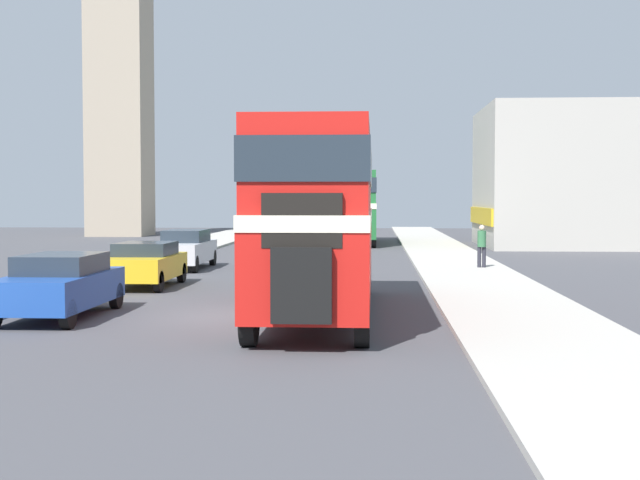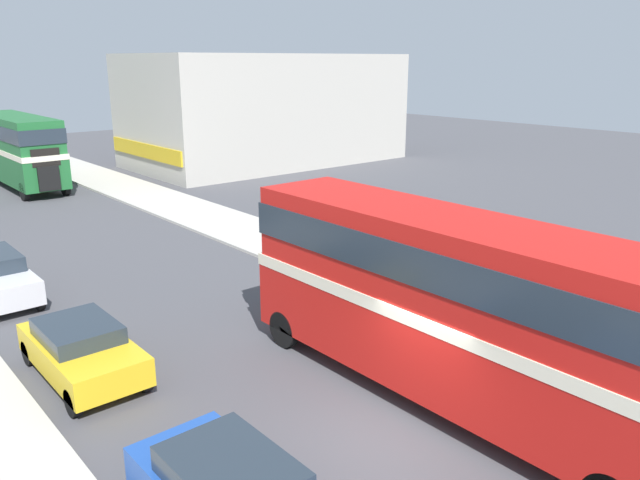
{
  "view_description": "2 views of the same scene",
  "coord_description": "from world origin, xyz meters",
  "views": [
    {
      "loc": [
        3.39,
        -20.36,
        2.76
      ],
      "look_at": [
        2.14,
        0.43,
        1.77
      ],
      "focal_mm": 50.0,
      "sensor_mm": 36.0,
      "label": 1
    },
    {
      "loc": [
        -8.17,
        -7.51,
        7.46
      ],
      "look_at": [
        2.14,
        4.58,
        2.84
      ],
      "focal_mm": 35.0,
      "sensor_mm": 36.0,
      "label": 2
    }
  ],
  "objects": [
    {
      "name": "ground_plane",
      "position": [
        0.0,
        0.0,
        0.0
      ],
      "size": [
        120.0,
        120.0,
        0.0
      ],
      "primitive_type": "plane",
      "color": "#47474C"
    },
    {
      "name": "sidewalk_right",
      "position": [
        6.75,
        0.0,
        0.06
      ],
      "size": [
        3.5,
        120.0,
        0.12
      ],
      "color": "#B7B2A8",
      "rests_on": "ground_plane"
    },
    {
      "name": "double_decker_bus",
      "position": [
        2.14,
        0.41,
        2.53
      ],
      "size": [
        2.4,
        10.81,
        4.27
      ],
      "color": "red",
      "rests_on": "ground_plane"
    },
    {
      "name": "bus_distant",
      "position": [
        2.29,
        32.72,
        2.52
      ],
      "size": [
        2.51,
        10.49,
        4.25
      ],
      "color": "#1E602D",
      "rests_on": "ground_plane"
    },
    {
      "name": "car_parked_mid",
      "position": [
        -3.67,
        6.65,
        0.72
      ],
      "size": [
        1.83,
        4.02,
        1.37
      ],
      "color": "gold",
      "rests_on": "ground_plane"
    },
    {
      "name": "pedestrian_walking",
      "position": [
        7.47,
        13.5,
        1.03
      ],
      "size": [
        0.32,
        0.32,
        1.6
      ],
      "color": "#282833",
      "rests_on": "sidewalk_right"
    },
    {
      "name": "shop_building_block",
      "position": [
        19.25,
        30.82,
        3.91
      ],
      "size": [
        19.52,
        10.32,
        7.83
      ],
      "color": "#B2ADA3",
      "rests_on": "ground_plane"
    }
  ]
}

